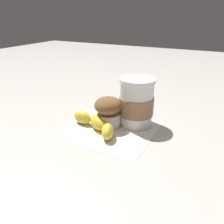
{
  "coord_description": "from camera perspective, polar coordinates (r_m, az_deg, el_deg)",
  "views": [
    {
      "loc": [
        0.46,
        0.24,
        0.29
      ],
      "look_at": [
        0.0,
        0.0,
        0.05
      ],
      "focal_mm": 35.0,
      "sensor_mm": 36.0,
      "label": 1
    }
  ],
  "objects": [
    {
      "name": "banana",
      "position": [
        0.58,
        -4.17,
        -2.95
      ],
      "size": [
        0.1,
        0.15,
        0.04
      ],
      "color": "yellow",
      "rests_on": "paper_napkin"
    },
    {
      "name": "ground_plane",
      "position": [
        0.59,
        0.0,
        -4.3
      ],
      "size": [
        3.0,
        3.0,
        0.0
      ],
      "primitive_type": "plane",
      "color": "beige"
    },
    {
      "name": "paper_napkin",
      "position": [
        0.59,
        0.0,
        -4.24
      ],
      "size": [
        0.23,
        0.23,
        0.0
      ],
      "primitive_type": "cube",
      "rotation": [
        0.0,
        0.0,
        -0.01
      ],
      "color": "white",
      "rests_on": "ground_plane"
    },
    {
      "name": "muffin",
      "position": [
        0.58,
        -0.96,
        0.36
      ],
      "size": [
        0.07,
        0.07,
        0.08
      ],
      "color": "white",
      "rests_on": "paper_napkin"
    },
    {
      "name": "coffee_cup",
      "position": [
        0.59,
        6.4,
        2.4
      ],
      "size": [
        0.09,
        0.09,
        0.13
      ],
      "color": "white",
      "rests_on": "paper_napkin"
    }
  ]
}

